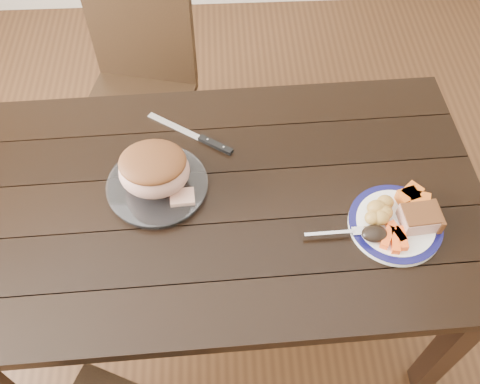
{
  "coord_description": "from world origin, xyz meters",
  "views": [
    {
      "loc": [
        0.04,
        -0.9,
        2.03
      ],
      "look_at": [
        0.08,
        -0.02,
        0.8
      ],
      "focal_mm": 40.0,
      "sensor_mm": 36.0,
      "label": 1
    }
  ],
  "objects_px": {
    "chair_far": "(140,84)",
    "carving_knife": "(205,140)",
    "dinner_plate": "(395,224)",
    "roast_joint": "(154,171)",
    "fork": "(341,232)",
    "serving_platter": "(158,186)",
    "dining_table": "(214,215)",
    "pork_slice": "(419,218)"
  },
  "relations": [
    {
      "from": "dinner_plate",
      "to": "serving_platter",
      "type": "relative_size",
      "value": 0.91
    },
    {
      "from": "dining_table",
      "to": "roast_joint",
      "type": "height_order",
      "value": "roast_joint"
    },
    {
      "from": "dinner_plate",
      "to": "roast_joint",
      "type": "relative_size",
      "value": 1.29
    },
    {
      "from": "pork_slice",
      "to": "fork",
      "type": "bearing_deg",
      "value": -174.5
    },
    {
      "from": "dinner_plate",
      "to": "pork_slice",
      "type": "height_order",
      "value": "pork_slice"
    },
    {
      "from": "chair_far",
      "to": "fork",
      "type": "relative_size",
      "value": 5.22
    },
    {
      "from": "serving_platter",
      "to": "carving_knife",
      "type": "bearing_deg",
      "value": 51.02
    },
    {
      "from": "dinner_plate",
      "to": "carving_knife",
      "type": "height_order",
      "value": "dinner_plate"
    },
    {
      "from": "serving_platter",
      "to": "carving_knife",
      "type": "distance_m",
      "value": 0.23
    },
    {
      "from": "carving_knife",
      "to": "dinner_plate",
      "type": "bearing_deg",
      "value": 1.58
    },
    {
      "from": "chair_far",
      "to": "fork",
      "type": "distance_m",
      "value": 1.12
    },
    {
      "from": "chair_far",
      "to": "fork",
      "type": "xyz_separation_m",
      "value": [
        0.64,
        -0.88,
        0.25
      ]
    },
    {
      "from": "pork_slice",
      "to": "serving_platter",
      "type": "bearing_deg",
      "value": 166.86
    },
    {
      "from": "chair_far",
      "to": "pork_slice",
      "type": "distance_m",
      "value": 1.25
    },
    {
      "from": "dining_table",
      "to": "carving_knife",
      "type": "xyz_separation_m",
      "value": [
        -0.02,
        0.22,
        0.1
      ]
    },
    {
      "from": "roast_joint",
      "to": "carving_knife",
      "type": "bearing_deg",
      "value": 51.02
    },
    {
      "from": "dining_table",
      "to": "serving_platter",
      "type": "distance_m",
      "value": 0.19
    },
    {
      "from": "fork",
      "to": "serving_platter",
      "type": "bearing_deg",
      "value": 157.65
    },
    {
      "from": "pork_slice",
      "to": "carving_knife",
      "type": "distance_m",
      "value": 0.68
    },
    {
      "from": "roast_joint",
      "to": "carving_knife",
      "type": "relative_size",
      "value": 0.74
    },
    {
      "from": "chair_far",
      "to": "roast_joint",
      "type": "height_order",
      "value": "chair_far"
    },
    {
      "from": "dining_table",
      "to": "serving_platter",
      "type": "height_order",
      "value": "serving_platter"
    },
    {
      "from": "roast_joint",
      "to": "carving_knife",
      "type": "xyz_separation_m",
      "value": [
        0.14,
        0.18,
        -0.08
      ]
    },
    {
      "from": "roast_joint",
      "to": "dinner_plate",
      "type": "bearing_deg",
      "value": -13.85
    },
    {
      "from": "dinner_plate",
      "to": "roast_joint",
      "type": "distance_m",
      "value": 0.7
    },
    {
      "from": "chair_far",
      "to": "carving_knife",
      "type": "xyz_separation_m",
      "value": [
        0.27,
        -0.52,
        0.23
      ]
    },
    {
      "from": "dining_table",
      "to": "roast_joint",
      "type": "bearing_deg",
      "value": 165.25
    },
    {
      "from": "fork",
      "to": "chair_far",
      "type": "bearing_deg",
      "value": 124.11
    },
    {
      "from": "roast_joint",
      "to": "fork",
      "type": "bearing_deg",
      "value": -20.43
    },
    {
      "from": "chair_far",
      "to": "carving_knife",
      "type": "height_order",
      "value": "chair_far"
    },
    {
      "from": "serving_platter",
      "to": "pork_slice",
      "type": "bearing_deg",
      "value": -13.14
    },
    {
      "from": "chair_far",
      "to": "serving_platter",
      "type": "relative_size",
      "value": 3.21
    },
    {
      "from": "dining_table",
      "to": "dinner_plate",
      "type": "relative_size",
      "value": 6.2
    },
    {
      "from": "serving_platter",
      "to": "pork_slice",
      "type": "height_order",
      "value": "pork_slice"
    },
    {
      "from": "dinner_plate",
      "to": "serving_platter",
      "type": "xyz_separation_m",
      "value": [
        -0.67,
        0.17,
        0.0
      ]
    },
    {
      "from": "pork_slice",
      "to": "roast_joint",
      "type": "relative_size",
      "value": 0.5
    },
    {
      "from": "dining_table",
      "to": "chair_far",
      "type": "distance_m",
      "value": 0.8
    },
    {
      "from": "roast_joint",
      "to": "pork_slice",
      "type": "bearing_deg",
      "value": -13.14
    },
    {
      "from": "dining_table",
      "to": "pork_slice",
      "type": "distance_m",
      "value": 0.6
    },
    {
      "from": "dinner_plate",
      "to": "fork",
      "type": "bearing_deg",
      "value": -170.77
    },
    {
      "from": "chair_far",
      "to": "carving_knife",
      "type": "bearing_deg",
      "value": 131.14
    },
    {
      "from": "serving_platter",
      "to": "fork",
      "type": "xyz_separation_m",
      "value": [
        0.51,
        -0.19,
        0.01
      ]
    }
  ]
}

